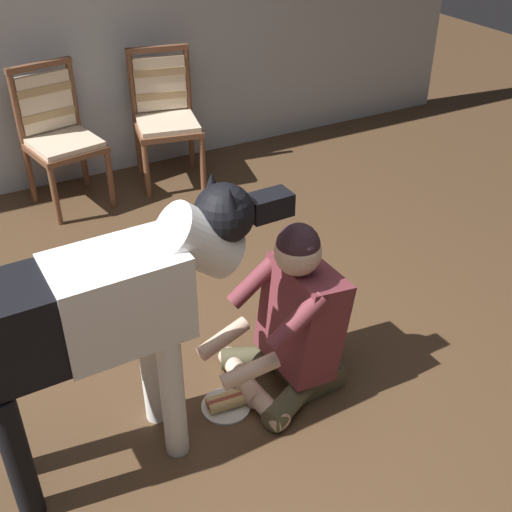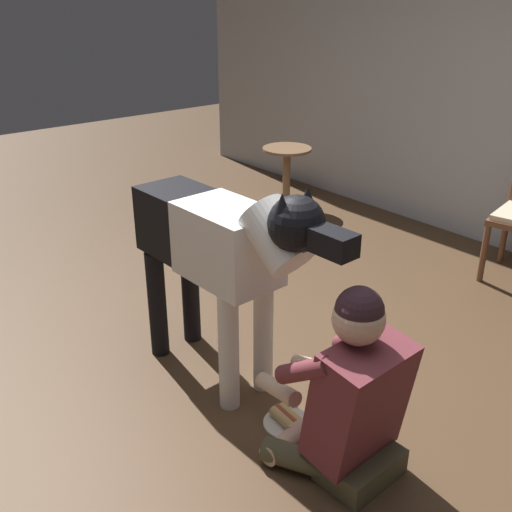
{
  "view_description": "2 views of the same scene",
  "coord_description": "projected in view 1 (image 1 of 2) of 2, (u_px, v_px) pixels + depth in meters",
  "views": [
    {
      "loc": [
        -0.6,
        -1.99,
        2.24
      ],
      "look_at": [
        0.45,
        -0.04,
        0.81
      ],
      "focal_mm": 45.39,
      "sensor_mm": 36.0,
      "label": 1
    },
    {
      "loc": [
        1.95,
        -1.6,
        1.91
      ],
      "look_at": [
        0.2,
        -0.14,
        0.88
      ],
      "focal_mm": 42.02,
      "sensor_mm": 36.0,
      "label": 2
    }
  ],
  "objects": [
    {
      "name": "dining_chair_left_of_pair",
      "position": [
        57.0,
        130.0,
        4.47
      ],
      "size": [
        0.54,
        0.54,
        0.98
      ],
      "color": "brown",
      "rests_on": "ground"
    },
    {
      "name": "dining_chair_right_of_pair",
      "position": [
        165.0,
        110.0,
        4.78
      ],
      "size": [
        0.54,
        0.54,
        0.98
      ],
      "color": "brown",
      "rests_on": "ground"
    },
    {
      "name": "ground_plane",
      "position": [
        164.0,
        427.0,
        2.93
      ],
      "size": [
        13.43,
        13.43,
        0.0
      ],
      "primitive_type": "plane",
      "color": "#4F3723"
    },
    {
      "name": "large_dog",
      "position": [
        106.0,
        310.0,
        2.41
      ],
      "size": [
        1.51,
        0.34,
        1.18
      ],
      "color": "white",
      "rests_on": "ground"
    },
    {
      "name": "hot_dog_on_plate",
      "position": [
        226.0,
        403.0,
        3.01
      ],
      "size": [
        0.23,
        0.23,
        0.06
      ],
      "color": "white",
      "rests_on": "ground"
    },
    {
      "name": "person_sitting_on_floor",
      "position": [
        292.0,
        323.0,
        2.98
      ],
      "size": [
        0.65,
        0.58,
        0.88
      ],
      "color": "brown",
      "rests_on": "ground"
    }
  ]
}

